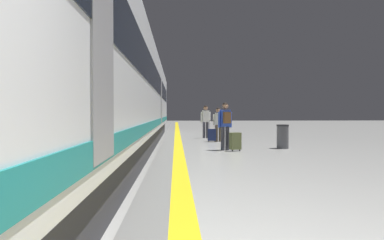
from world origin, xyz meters
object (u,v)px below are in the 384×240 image
at_px(duffel_bag_mid, 212,135).
at_px(suitcase_far, 235,141).
at_px(passenger_near, 218,122).
at_px(high_speed_train, 92,67).
at_px(suitcase_near, 212,135).
at_px(passenger_mid, 206,119).
at_px(passenger_far, 225,122).
at_px(waste_bin, 283,136).

xyz_separation_m(duffel_bag_mid, suitcase_far, (0.18, -6.12, 0.20)).
bearing_deg(duffel_bag_mid, suitcase_far, -88.33).
distance_m(passenger_near, duffel_bag_mid, 2.23).
distance_m(high_speed_train, duffel_bag_mid, 10.42).
bearing_deg(suitcase_near, passenger_mid, 91.82).
height_order(passenger_far, waste_bin, passenger_far).
bearing_deg(duffel_bag_mid, waste_bin, -68.14).
distance_m(passenger_mid, passenger_far, 6.03).
height_order(passenger_near, waste_bin, passenger_near).
relative_size(passenger_mid, duffel_bag_mid, 3.99).
height_order(high_speed_train, suitcase_near, high_speed_train).
xyz_separation_m(passenger_mid, waste_bin, (2.45, -5.51, -0.56)).
bearing_deg(suitcase_far, high_speed_train, -142.98).
height_order(passenger_mid, duffel_bag_mid, passenger_mid).
distance_m(high_speed_train, passenger_mid, 10.32).
xyz_separation_m(high_speed_train, suitcase_far, (4.23, 3.19, -2.15)).
bearing_deg(passenger_near, duffel_bag_mid, 92.12).
distance_m(passenger_near, passenger_mid, 2.31).
xyz_separation_m(suitcase_near, passenger_mid, (-0.08, 2.45, 0.69)).
xyz_separation_m(high_speed_train, passenger_near, (4.13, 7.23, -1.58)).
distance_m(suitcase_near, passenger_mid, 2.54).
bearing_deg(waste_bin, suitcase_near, 127.80).
bearing_deg(suitcase_near, passenger_near, 28.08).
xyz_separation_m(passenger_far, suitcase_far, (0.31, -0.29, -0.67)).
bearing_deg(high_speed_train, passenger_near, 60.27).
xyz_separation_m(passenger_mid, suitcase_far, (0.50, -6.32, -0.66)).
bearing_deg(passenger_far, high_speed_train, -138.42).
relative_size(passenger_far, waste_bin, 1.90).
relative_size(suitcase_near, waste_bin, 1.09).
relative_size(passenger_near, duffel_bag_mid, 3.64).
bearing_deg(duffel_bag_mid, passenger_far, -91.32).
height_order(high_speed_train, suitcase_far, high_speed_train).
relative_size(passenger_near, suitcase_near, 1.61).
bearing_deg(passenger_mid, passenger_near, -80.10).
bearing_deg(waste_bin, duffel_bag_mid, 111.86).
bearing_deg(suitcase_far, passenger_near, 91.44).
xyz_separation_m(passenger_mid, passenger_far, (0.19, -6.03, 0.01)).
height_order(suitcase_near, suitcase_far, suitcase_near).
bearing_deg(passenger_mid, high_speed_train, -111.43).
bearing_deg(passenger_mid, passenger_far, -88.24).
height_order(high_speed_train, passenger_mid, high_speed_train).
relative_size(passenger_near, passenger_far, 0.93).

